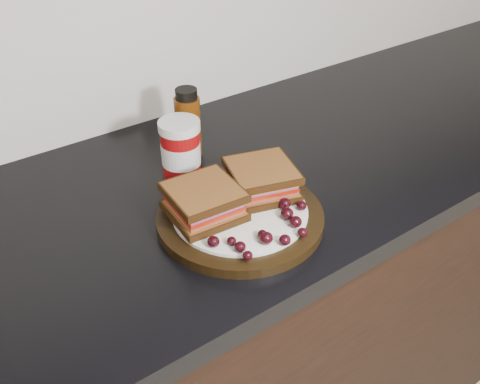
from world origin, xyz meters
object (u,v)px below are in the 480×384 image
object	(u,v)px
sandwich_left	(204,202)
oil_bottle	(188,122)
plate	(240,217)
condiment_jar	(181,149)

from	to	relation	value
sandwich_left	oil_bottle	distance (m)	0.24
oil_bottle	plate	bearing A→B (deg)	-101.02
plate	oil_bottle	world-z (taller)	oil_bottle
oil_bottle	sandwich_left	bearing A→B (deg)	-115.04
plate	condiment_jar	distance (m)	0.19
plate	condiment_jar	size ratio (longest dim) A/B	2.49
oil_bottle	condiment_jar	bearing A→B (deg)	-131.43
condiment_jar	oil_bottle	distance (m)	0.08
plate	condiment_jar	bearing A→B (deg)	91.64
plate	sandwich_left	bearing A→B (deg)	155.68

